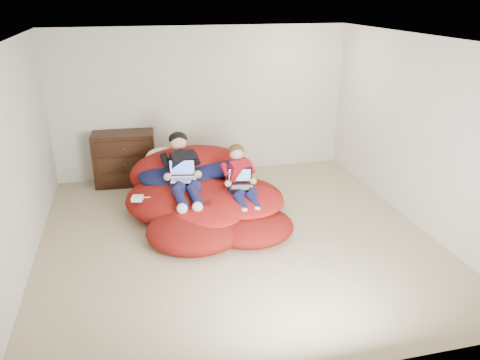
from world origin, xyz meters
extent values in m
cube|color=tan|center=(0.00, 0.00, -0.12)|extent=(5.10, 5.10, 0.25)
cube|color=beige|center=(0.00, 2.51, 1.25)|extent=(5.10, 0.02, 2.50)
cube|color=beige|center=(0.00, -2.51, 1.25)|extent=(5.10, 0.02, 2.50)
cube|color=beige|center=(-2.51, 0.00, 1.25)|extent=(0.02, 5.10, 2.50)
cube|color=beige|center=(2.51, 0.00, 1.25)|extent=(0.02, 5.10, 2.50)
cube|color=silver|center=(0.00, 0.00, 2.51)|extent=(5.10, 5.10, 0.02)
cube|color=black|center=(-1.37, 2.24, 0.44)|extent=(1.02, 0.56, 0.88)
cube|color=black|center=(-1.37, 1.99, 0.18)|extent=(0.88, 0.09, 0.21)
cylinder|color=#4C3F26|center=(-1.37, 1.97, 0.18)|extent=(0.03, 0.06, 0.03)
cube|color=black|center=(-1.37, 1.99, 0.44)|extent=(0.88, 0.09, 0.21)
cylinder|color=#4C3F26|center=(-1.37, 1.97, 0.44)|extent=(0.03, 0.06, 0.03)
cube|color=black|center=(-1.37, 1.99, 0.71)|extent=(0.88, 0.09, 0.21)
cylinder|color=#4C3F26|center=(-1.37, 1.97, 0.71)|extent=(0.03, 0.06, 0.03)
ellipsoid|color=maroon|center=(-0.57, 0.92, 0.22)|extent=(1.66, 1.49, 0.60)
ellipsoid|color=maroon|center=(0.21, 0.74, 0.20)|extent=(1.30, 1.26, 0.47)
ellipsoid|color=maroon|center=(-0.18, 0.40, 0.18)|extent=(1.40, 1.12, 0.45)
ellipsoid|color=maroon|center=(-0.52, 0.06, 0.14)|extent=(1.29, 1.19, 0.43)
ellipsoid|color=maroon|center=(0.19, 0.00, 0.13)|extent=(1.14, 1.04, 0.37)
ellipsoid|color=maroon|center=(-0.37, 1.47, 0.40)|extent=(1.89, 0.83, 0.83)
ellipsoid|color=#121843|center=(-0.61, 1.21, 0.48)|extent=(1.16, 0.95, 0.30)
ellipsoid|color=#121843|center=(-0.03, 1.27, 0.52)|extent=(1.03, 0.72, 0.25)
ellipsoid|color=red|center=(0.18, 0.37, 0.34)|extent=(1.13, 1.13, 0.21)
ellipsoid|color=red|center=(-0.34, 0.16, 0.30)|extent=(0.96, 0.87, 0.17)
ellipsoid|color=silver|center=(-0.80, 1.63, 0.62)|extent=(0.49, 0.31, 0.31)
cube|color=black|center=(-0.58, 1.04, 0.68)|extent=(0.43, 0.51, 0.51)
sphere|color=tan|center=(-0.58, 1.19, 0.98)|extent=(0.24, 0.24, 0.24)
ellipsoid|color=black|center=(-0.58, 1.22, 1.02)|extent=(0.27, 0.25, 0.21)
cylinder|color=#13143D|center=(-0.68, 0.70, 0.51)|extent=(0.24, 0.42, 0.22)
cylinder|color=#13143D|center=(-0.68, 0.35, 0.48)|extent=(0.21, 0.40, 0.25)
sphere|color=white|center=(-0.68, 0.16, 0.41)|extent=(0.14, 0.14, 0.14)
cylinder|color=#13143D|center=(-0.48, 0.70, 0.51)|extent=(0.24, 0.42, 0.22)
cylinder|color=#13143D|center=(-0.48, 0.35, 0.48)|extent=(0.21, 0.40, 0.25)
sphere|color=white|center=(-0.48, 0.16, 0.41)|extent=(0.14, 0.14, 0.14)
cube|color=#B7101F|center=(0.18, 0.67, 0.62)|extent=(0.36, 0.38, 0.45)
sphere|color=tan|center=(0.18, 0.77, 0.89)|extent=(0.20, 0.20, 0.20)
ellipsoid|color=#4B2F14|center=(0.18, 0.79, 0.93)|extent=(0.23, 0.21, 0.17)
cylinder|color=#13143D|center=(0.10, 0.42, 0.45)|extent=(0.21, 0.35, 0.18)
cylinder|color=#13143D|center=(0.10, 0.13, 0.42)|extent=(0.19, 0.34, 0.21)
sphere|color=white|center=(0.10, -0.04, 0.36)|extent=(0.12, 0.12, 0.12)
cylinder|color=#13143D|center=(0.27, 0.42, 0.45)|extent=(0.21, 0.35, 0.18)
cylinder|color=#13143D|center=(0.27, 0.13, 0.42)|extent=(0.19, 0.34, 0.21)
sphere|color=white|center=(0.27, -0.04, 0.36)|extent=(0.12, 0.12, 0.12)
cube|color=white|center=(-0.58, 0.71, 0.59)|extent=(0.38, 0.30, 0.01)
cube|color=gray|center=(-0.58, 0.70, 0.60)|extent=(0.31, 0.18, 0.00)
cube|color=white|center=(-0.58, 0.86, 0.71)|extent=(0.35, 0.14, 0.23)
cube|color=blue|center=(-0.58, 0.86, 0.71)|extent=(0.30, 0.11, 0.19)
cube|color=black|center=(0.18, 0.44, 0.51)|extent=(0.38, 0.31, 0.01)
cube|color=gray|center=(0.18, 0.43, 0.52)|extent=(0.31, 0.19, 0.00)
cube|color=black|center=(0.18, 0.58, 0.63)|extent=(0.35, 0.14, 0.23)
cube|color=#4FA1B9|center=(0.18, 0.58, 0.64)|extent=(0.30, 0.11, 0.19)
cube|color=white|center=(-1.22, 0.60, 0.42)|extent=(0.17, 0.17, 0.05)
camera|label=1|loc=(-1.23, -5.29, 2.99)|focal=35.00mm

